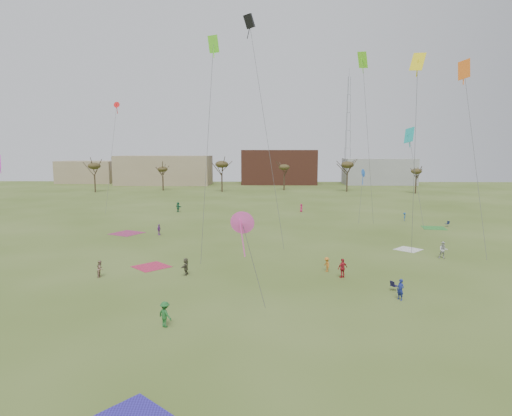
{
  "coord_description": "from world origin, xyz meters",
  "views": [
    {
      "loc": [
        1.4,
        -35.58,
        11.83
      ],
      "look_at": [
        0.0,
        12.0,
        5.5
      ],
      "focal_mm": 30.44,
      "sensor_mm": 36.0,
      "label": 1
    }
  ],
  "objects_px": {
    "flyer_near_right": "(400,290)",
    "radio_tower": "(348,130)",
    "flyer_near_center": "(165,314)",
    "spectator_fore_a": "(343,268)",
    "camp_chair_right": "(447,225)",
    "camp_chair_center": "(394,288)"
  },
  "relations": [
    {
      "from": "camp_chair_right",
      "to": "radio_tower",
      "type": "xyz_separation_m",
      "value": [
        0.63,
        92.82,
        18.95
      ]
    },
    {
      "from": "spectator_fore_a",
      "to": "radio_tower",
      "type": "distance_m",
      "value": 124.24
    },
    {
      "from": "flyer_near_right",
      "to": "camp_chair_right",
      "type": "relative_size",
      "value": 1.96
    },
    {
      "from": "camp_chair_center",
      "to": "radio_tower",
      "type": "distance_m",
      "value": 127.33
    },
    {
      "from": "camp_chair_center",
      "to": "radio_tower",
      "type": "height_order",
      "value": "radio_tower"
    },
    {
      "from": "flyer_near_center",
      "to": "radio_tower",
      "type": "distance_m",
      "value": 138.7
    },
    {
      "from": "flyer_near_right",
      "to": "radio_tower",
      "type": "bearing_deg",
      "value": 138.48
    },
    {
      "from": "spectator_fore_a",
      "to": "camp_chair_center",
      "type": "xyz_separation_m",
      "value": [
        3.76,
        -3.67,
        -0.65
      ]
    },
    {
      "from": "flyer_near_center",
      "to": "camp_chair_center",
      "type": "bearing_deg",
      "value": -118.29
    },
    {
      "from": "flyer_near_right",
      "to": "spectator_fore_a",
      "type": "bearing_deg",
      "value": 177.47
    },
    {
      "from": "spectator_fore_a",
      "to": "camp_chair_right",
      "type": "height_order",
      "value": "spectator_fore_a"
    },
    {
      "from": "flyer_near_center",
      "to": "radio_tower",
      "type": "height_order",
      "value": "radio_tower"
    },
    {
      "from": "flyer_near_center",
      "to": "flyer_near_right",
      "type": "distance_m",
      "value": 18.43
    },
    {
      "from": "camp_chair_center",
      "to": "camp_chair_right",
      "type": "xyz_separation_m",
      "value": [
        17.28,
        31.82,
        0.0
      ]
    },
    {
      "from": "spectator_fore_a",
      "to": "radio_tower",
      "type": "height_order",
      "value": "radio_tower"
    },
    {
      "from": "flyer_near_right",
      "to": "spectator_fore_a",
      "type": "distance_m",
      "value": 6.98
    },
    {
      "from": "spectator_fore_a",
      "to": "radio_tower",
      "type": "xyz_separation_m",
      "value": [
        21.66,
        120.96,
        18.29
      ]
    },
    {
      "from": "flyer_near_right",
      "to": "radio_tower",
      "type": "xyz_separation_m",
      "value": [
        18.08,
        126.95,
        18.36
      ]
    },
    {
      "from": "flyer_near_right",
      "to": "camp_chair_center",
      "type": "height_order",
      "value": "flyer_near_right"
    },
    {
      "from": "flyer_near_right",
      "to": "radio_tower",
      "type": "height_order",
      "value": "radio_tower"
    },
    {
      "from": "flyer_near_center",
      "to": "camp_chair_center",
      "type": "distance_m",
      "value": 19.45
    },
    {
      "from": "flyer_near_right",
      "to": "spectator_fore_a",
      "type": "relative_size",
      "value": 0.93
    }
  ]
}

